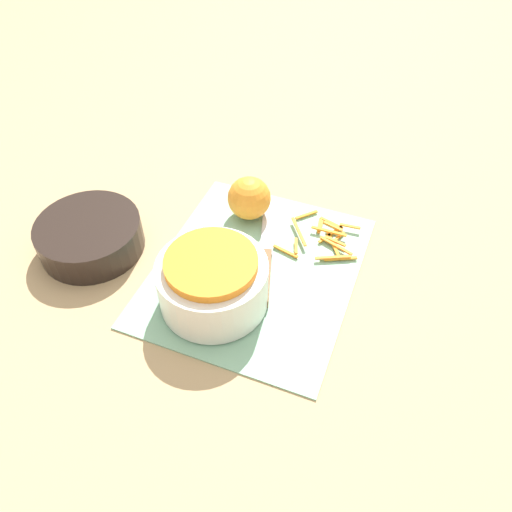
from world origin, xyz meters
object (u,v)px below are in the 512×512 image
Objects in this scene: bowl_speckled at (213,281)px; knife at (265,267)px; orange_left at (249,198)px; bowl_dark at (90,236)px.

knife is (0.09, -0.05, -0.04)m from bowl_speckled.
bowl_speckled is at bearing 132.64° from knife.
orange_left reaches higher than knife.
bowl_speckled is 0.25m from bowl_dark.
bowl_dark is at bearing 82.30° from bowl_speckled.
orange_left is at bearing 6.46° from bowl_speckled.
bowl_dark is (0.03, 0.25, -0.02)m from bowl_speckled.
bowl_speckled is 0.70× the size of knife.
knife is at bearing -79.49° from bowl_dark.
bowl_speckled reaches higher than orange_left.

